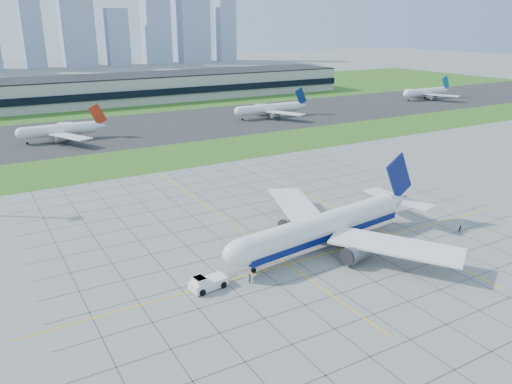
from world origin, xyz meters
TOP-DOWN VIEW (x-y plane):
  - ground at (0.00, 0.00)m, footprint 1400.00×1400.00m
  - grass_median at (0.00, 90.00)m, footprint 700.00×35.00m
  - asphalt_taxiway at (0.00, 145.00)m, footprint 700.00×75.00m
  - grass_far at (0.00, 255.00)m, footprint 700.00×145.00m
  - apron_markings at (0.43, 11.09)m, footprint 120.00×130.00m
  - terminal at (40.00, 229.87)m, footprint 260.00×43.00m
  - city_skyline at (-8.71, 520.00)m, footprint 523.00×32.40m
  - airliner at (0.99, 0.80)m, footprint 54.10×54.51m
  - pushback_tug at (-27.99, -2.71)m, footprint 9.92×4.13m
  - crew_near at (-20.28, -4.75)m, footprint 0.76×0.77m
  - crew_far at (32.71, -8.53)m, footprint 1.03×0.95m
  - distant_jet_1 at (-28.14, 136.23)m, footprint 33.51×42.66m
  - distant_jet_2 at (73.18, 138.87)m, footprint 40.44×42.66m
  - distant_jet_3 at (192.08, 144.30)m, footprint 37.57×42.66m

SIDE VIEW (x-z plane):
  - ground at x=0.00m, z-range 0.00..0.00m
  - apron_markings at x=0.43m, z-range 0.00..0.03m
  - grass_median at x=0.00m, z-range 0.00..0.04m
  - grass_far at x=0.00m, z-range 0.00..0.04m
  - asphalt_taxiway at x=0.00m, z-range 0.01..0.05m
  - crew_far at x=32.71m, z-range 0.00..1.70m
  - crew_near at x=-20.28m, z-range 0.00..1.79m
  - pushback_tug at x=-27.99m, z-range -0.15..2.57m
  - distant_jet_1 at x=-28.14m, z-range -2.55..11.52m
  - distant_jet_3 at x=192.08m, z-range -2.55..11.52m
  - distant_jet_2 at x=73.18m, z-range -2.55..11.52m
  - airliner at x=0.99m, z-range -3.87..13.20m
  - terminal at x=40.00m, z-range -0.01..15.79m
  - city_skyline at x=-8.71m, z-range -20.91..139.09m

